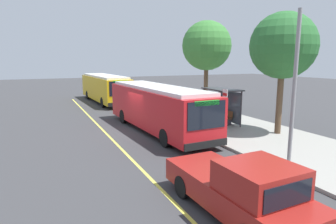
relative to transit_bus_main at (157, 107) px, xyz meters
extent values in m
plane|color=#38383A|center=(-0.52, -1.01, -1.62)|extent=(120.00, 120.00, 0.00)
cube|color=gray|center=(-0.52, 4.99, -1.54)|extent=(44.00, 6.40, 0.15)
cube|color=#E0D64C|center=(-0.52, -3.21, -1.61)|extent=(36.00, 0.14, 0.01)
cube|color=red|center=(-0.02, -0.01, -0.07)|extent=(11.16, 3.17, 2.40)
cube|color=silver|center=(-0.02, -0.01, 1.23)|extent=(10.26, 2.87, 0.20)
cube|color=black|center=(5.51, 0.31, 0.37)|extent=(0.16, 2.17, 1.34)
cube|color=black|center=(-0.09, 1.28, 0.22)|extent=(9.69, 0.59, 1.06)
cube|color=white|center=(-0.09, 1.28, -1.05)|extent=(10.47, 0.63, 0.28)
cube|color=#26D83F|center=(5.51, 0.31, 0.95)|extent=(0.11, 1.40, 0.24)
cube|color=black|center=(5.52, 0.31, -1.09)|extent=(0.22, 2.50, 0.36)
cylinder|color=black|center=(3.33, 1.34, -1.12)|extent=(1.01, 0.34, 1.00)
cylinder|color=black|center=(3.46, -0.97, -1.12)|extent=(1.01, 0.34, 1.00)
cylinder|color=black|center=(-3.39, 0.96, -1.12)|extent=(1.01, 0.34, 1.00)
cylinder|color=black|center=(-3.25, -1.35, -1.12)|extent=(1.01, 0.34, 1.00)
cube|color=gold|center=(-14.57, -0.21, -0.07)|extent=(11.23, 3.10, 2.40)
cube|color=silver|center=(-14.57, -0.21, 1.23)|extent=(10.33, 2.80, 0.20)
cube|color=black|center=(-9.00, 0.06, 0.37)|extent=(0.15, 2.17, 1.34)
cube|color=black|center=(-14.63, 1.08, 0.22)|extent=(9.78, 0.52, 1.06)
cube|color=black|center=(-14.63, 1.08, -1.05)|extent=(10.56, 0.55, 0.28)
cube|color=#26D83F|center=(-8.99, 0.07, 0.95)|extent=(0.10, 1.40, 0.24)
cube|color=black|center=(-8.98, 0.07, -1.09)|extent=(0.20, 2.50, 0.36)
cylinder|color=black|center=(-11.18, 1.11, -1.12)|extent=(1.01, 0.33, 1.00)
cylinder|color=black|center=(-11.06, -1.19, -1.12)|extent=(1.01, 0.33, 1.00)
cylinder|color=black|center=(-17.96, 0.78, -1.12)|extent=(1.01, 0.33, 1.00)
cylinder|color=black|center=(-17.84, -1.53, -1.12)|extent=(1.01, 0.33, 1.00)
cube|color=maroon|center=(10.59, -1.81, -0.94)|extent=(5.48, 2.21, 0.75)
cube|color=maroon|center=(11.54, -1.77, -0.17)|extent=(1.96, 1.97, 0.80)
cube|color=black|center=(12.49, -1.73, -0.22)|extent=(0.09, 1.60, 0.60)
cylinder|color=black|center=(12.23, -0.84, -1.24)|extent=(0.77, 0.27, 0.76)
cylinder|color=black|center=(8.94, -0.98, -1.24)|extent=(0.77, 0.27, 0.76)
cylinder|color=black|center=(9.01, -2.77, -1.24)|extent=(0.77, 0.27, 0.76)
cylinder|color=#333338|center=(1.81, 5.27, -0.27)|extent=(0.10, 0.10, 2.40)
cylinder|color=#333338|center=(1.81, 3.97, -0.27)|extent=(0.10, 0.10, 2.40)
cylinder|color=#333338|center=(-0.79, 5.27, -0.27)|extent=(0.10, 0.10, 2.40)
cylinder|color=#333338|center=(-0.79, 3.97, -0.27)|extent=(0.10, 0.10, 2.40)
cube|color=#333338|center=(0.51, 4.62, 0.97)|extent=(2.90, 1.60, 0.08)
cube|color=#4C606B|center=(0.51, 5.27, -0.27)|extent=(2.47, 0.04, 2.16)
cube|color=navy|center=(-0.79, 4.62, -0.31)|extent=(0.06, 1.11, 1.82)
cube|color=brown|center=(0.37, 4.85, -1.02)|extent=(1.60, 0.44, 0.06)
cube|color=brown|center=(0.37, 5.09, -0.74)|extent=(1.60, 0.05, 0.44)
cube|color=#333338|center=(-0.35, 4.85, -1.24)|extent=(0.08, 0.40, 0.45)
cube|color=#333338|center=(1.09, 4.85, -1.24)|extent=(0.08, 0.40, 0.45)
cylinder|color=#333338|center=(3.49, 2.77, -0.07)|extent=(0.07, 0.07, 2.80)
cube|color=white|center=(3.49, 2.75, 1.03)|extent=(0.44, 0.03, 0.56)
cube|color=red|center=(3.49, 2.74, 1.03)|extent=(0.40, 0.01, 0.16)
cylinder|color=#282D47|center=(-0.75, 3.46, -1.04)|extent=(0.14, 0.14, 0.85)
cylinder|color=#282D47|center=(-0.75, 3.28, -1.04)|extent=(0.14, 0.14, 0.85)
cube|color=#265999|center=(-0.75, 3.37, -0.31)|extent=(0.24, 0.40, 0.62)
sphere|color=tan|center=(-0.75, 3.37, 0.11)|extent=(0.22, 0.22, 0.22)
cylinder|color=brown|center=(4.12, 6.27, 0.44)|extent=(0.36, 0.36, 3.81)
sphere|color=#28662D|center=(4.12, 6.27, 3.79)|extent=(3.87, 3.87, 3.87)
cylinder|color=brown|center=(-4.32, 6.29, 0.56)|extent=(0.36, 0.36, 4.06)
sphere|color=#387A33|center=(-4.32, 6.29, 4.14)|extent=(4.13, 4.13, 4.13)
cylinder|color=gray|center=(8.69, 2.38, 1.73)|extent=(0.16, 0.16, 6.40)
camera|label=1|loc=(17.24, -7.05, 2.98)|focal=31.27mm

